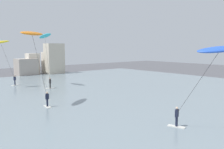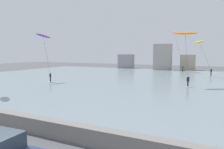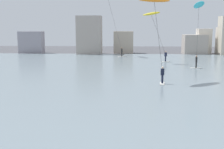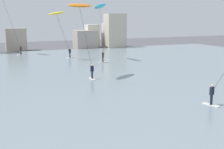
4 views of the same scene
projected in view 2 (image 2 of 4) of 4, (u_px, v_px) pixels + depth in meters
name	position (u px, v px, depth m)	size (l,w,h in m)	color
seawall_barrier	(70.00, 132.00, 12.51)	(60.00, 0.70, 1.02)	slate
water_bay	(168.00, 82.00, 36.33)	(84.00, 52.00, 0.10)	gray
far_shore_buildings	(211.00, 60.00, 57.74)	(43.74, 5.42, 7.47)	gray
kitesurfer_pink	(175.00, 34.00, 56.06)	(4.80, 3.94, 10.86)	silver
kitesurfer_purple	(44.00, 41.00, 37.26)	(3.84, 2.95, 8.32)	silver
kitesurfer_orange	(186.00, 36.00, 31.96)	(3.88, 3.83, 8.19)	silver
kitesurfer_yellow	(201.00, 47.00, 44.52)	(4.44, 2.88, 7.51)	silver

